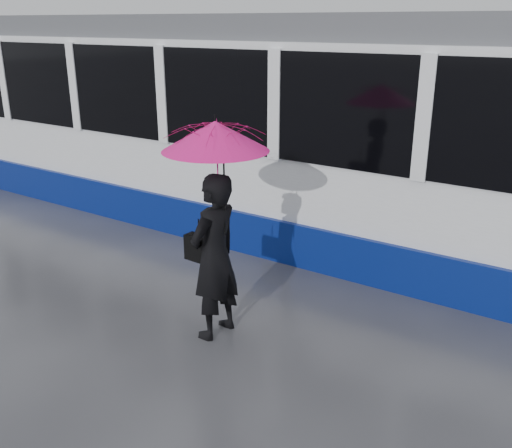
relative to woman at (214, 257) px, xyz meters
The scene contains 5 objects.
ground 1.29m from the woman, 63.51° to the left, with size 90.00×90.00×0.00m, color #2D2D33.
rails 3.46m from the woman, 83.02° to the left, with size 34.00×1.51×0.02m.
woman is the anchor object (origin of this frame).
umbrella 1.08m from the woman, ahead, with size 1.11×1.11×1.23m.
handbag 0.23m from the woman, behind, with size 0.33×0.15×0.46m.
Camera 1 is at (3.05, -5.15, 3.25)m, focal length 40.00 mm.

